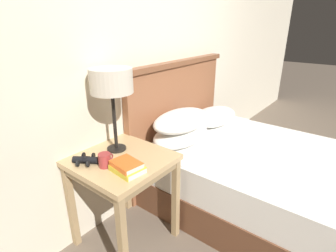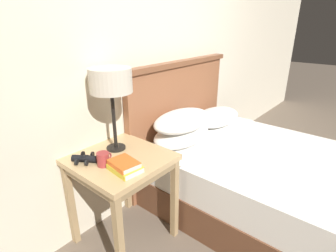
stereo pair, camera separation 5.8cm
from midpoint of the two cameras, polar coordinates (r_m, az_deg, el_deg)
ground_plane at (r=2.17m, az=18.14°, el=-23.44°), size 20.00×20.00×0.00m
wall_back at (r=2.14m, az=-6.97°, el=16.21°), size 8.00×0.06×2.60m
nightstand at (r=1.79m, az=-10.85°, el=-9.36°), size 0.58×0.58×0.68m
bed at (r=2.33m, az=18.88°, el=-10.21°), size 1.40×1.98×1.18m
table_lamp at (r=1.71m, az=-13.18°, el=9.11°), size 0.27×0.27×0.56m
book_on_nightstand at (r=1.58m, az=-9.92°, el=-9.19°), size 0.16×0.20×0.04m
book_stacked_on_top at (r=1.56m, az=-10.17°, el=-8.20°), size 0.15×0.19×0.03m
binoculars_pair at (r=1.73m, az=-18.38°, el=-7.00°), size 0.16×0.16×0.05m
coffee_mug at (r=1.65m, az=-14.54°, el=-7.19°), size 0.10×0.08×0.08m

